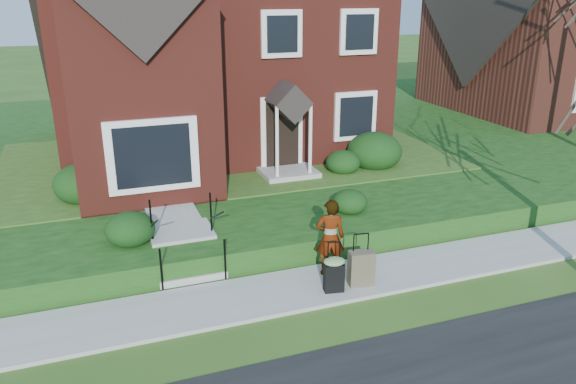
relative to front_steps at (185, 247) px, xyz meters
name	(u,v)px	position (x,y,z in m)	size (l,w,h in m)	color
ground	(323,286)	(2.50, -1.84, -0.47)	(120.00, 120.00, 0.00)	#2D5119
sidewalk	(323,284)	(2.50, -1.84, -0.43)	(60.00, 1.60, 0.08)	#9E9B93
terrace	(307,135)	(6.50, 9.06, -0.17)	(44.00, 20.00, 0.60)	#133D10
walkway	(163,194)	(0.00, 3.16, 0.16)	(1.20, 6.00, 0.06)	#9E9B93
main_house	(203,6)	(2.29, 7.76, 4.79)	(10.40, 10.20, 9.40)	maroon
neighbour_house	(560,2)	(18.50, 9.16, 4.77)	(9.40, 8.00, 9.20)	brown
front_steps	(185,247)	(0.00, 0.00, 0.00)	(1.40, 2.02, 1.50)	#9E9B93
foundation_shrubs	(259,168)	(2.65, 3.05, 0.63)	(10.11, 4.56, 1.19)	black
woman	(330,237)	(2.78, -1.51, 0.44)	(0.61, 0.40, 1.67)	#999999
suitcase_black	(334,273)	(2.56, -2.22, 0.01)	(0.49, 0.43, 1.05)	black
suitcase_olive	(361,268)	(3.19, -2.16, -0.03)	(0.54, 0.35, 1.10)	brown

